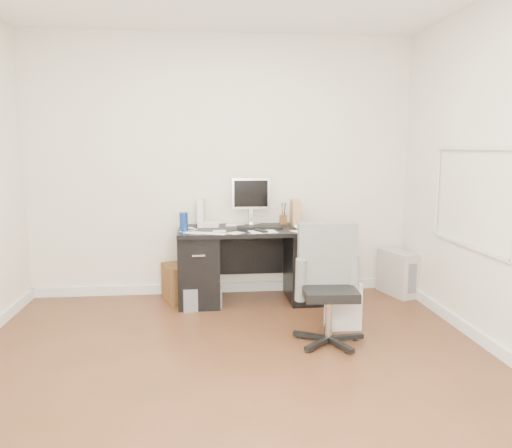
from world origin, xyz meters
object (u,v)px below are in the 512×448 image
(keyboard, at_px, (260,227))
(office_chair, at_px, (330,285))
(desk, at_px, (254,262))
(pc_tower, at_px, (398,273))
(lcd_monitor, at_px, (251,201))
(wicker_basket, at_px, (183,282))

(keyboard, relative_size, office_chair, 0.47)
(office_chair, bearing_deg, desk, 116.52)
(keyboard, xyz_separation_m, pc_tower, (1.49, 0.08, -0.53))
(lcd_monitor, relative_size, wicker_basket, 1.34)
(keyboard, distance_m, wicker_basket, 0.97)
(keyboard, bearing_deg, office_chair, -68.77)
(pc_tower, distance_m, wicker_basket, 2.26)
(lcd_monitor, bearing_deg, pc_tower, -5.53)
(keyboard, bearing_deg, pc_tower, 4.06)
(keyboard, bearing_deg, desk, 163.62)
(lcd_monitor, height_order, office_chair, lcd_monitor)
(lcd_monitor, distance_m, pc_tower, 1.74)
(desk, distance_m, pc_tower, 1.56)
(wicker_basket, bearing_deg, pc_tower, -1.22)
(desk, height_order, office_chair, office_chair)
(desk, distance_m, office_chair, 1.27)
(lcd_monitor, distance_m, keyboard, 0.34)
(desk, xyz_separation_m, lcd_monitor, (-0.01, 0.22, 0.60))
(keyboard, bearing_deg, wicker_basket, 171.37)
(wicker_basket, bearing_deg, office_chair, -46.97)
(office_chair, bearing_deg, lcd_monitor, 113.57)
(desk, xyz_separation_m, keyboard, (0.06, -0.02, 0.36))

